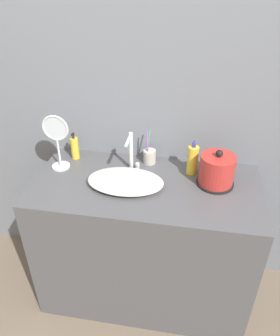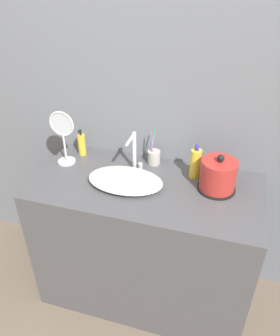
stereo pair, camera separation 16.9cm
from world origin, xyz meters
The scene contains 10 objects.
ground_plane centered at (0.00, 0.00, 0.00)m, with size 12.00×12.00×0.00m, color #6B5B4C.
wall_back centered at (0.00, 0.61, 1.30)m, with size 6.00×0.04×2.60m.
vanity_counter centered at (0.00, 0.29, 0.42)m, with size 1.21×0.59×0.85m.
sink_basin centered at (-0.10, 0.27, 0.88)m, with size 0.40×0.26×0.05m.
faucet centered at (-0.10, 0.42, 0.98)m, with size 0.06×0.14×0.23m.
electric_kettle centered at (0.36, 0.36, 0.93)m, with size 0.20×0.20×0.21m.
toothbrush_cup centered at (-0.01, 0.52, 0.89)m, with size 0.07×0.07×0.21m.
lotion_bottle centered at (-0.46, 0.49, 0.92)m, with size 0.05×0.05×0.17m.
shampoo_bottle centered at (0.23, 0.45, 0.94)m, with size 0.06×0.06×0.21m.
vanity_mirror centered at (-0.51, 0.38, 1.03)m, with size 0.15×0.10×0.32m.
Camera 2 is at (0.37, -1.06, 1.87)m, focal length 35.00 mm.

